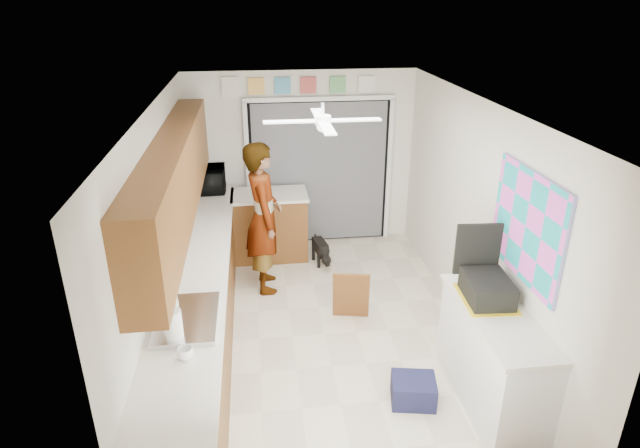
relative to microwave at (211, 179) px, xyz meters
name	(u,v)px	position (x,y,z in m)	size (l,w,h in m)	color
floor	(325,334)	(1.28, -2.25, -1.10)	(5.00, 5.00, 0.00)	beige
ceiling	(325,106)	(1.28, -2.25, 1.40)	(5.00, 5.00, 0.00)	white
wall_back	(302,160)	(1.28, 0.25, 0.15)	(3.20, 3.20, 0.00)	silver
wall_front	(382,405)	(1.28, -4.75, 0.15)	(3.20, 3.20, 0.00)	silver
wall_left	(162,239)	(-0.32, -2.25, 0.15)	(5.00, 5.00, 0.00)	silver
wall_right	(477,223)	(2.88, -2.25, 0.15)	(5.00, 5.00, 0.00)	silver
left_base_cabinets	(201,307)	(-0.02, -2.25, -0.65)	(0.60, 4.80, 0.90)	brown
left_countertop	(198,267)	(-0.01, -2.25, -0.18)	(0.62, 4.80, 0.04)	white
upper_cabinets	(175,178)	(-0.16, -2.05, 0.70)	(0.32, 4.00, 0.80)	brown
sink_basin	(187,320)	(-0.01, -3.25, -0.14)	(0.50, 0.76, 0.06)	silver
faucet	(162,312)	(-0.20, -3.25, -0.05)	(0.03, 0.03, 0.22)	silver
peninsula_base	(270,226)	(0.78, -0.25, -0.65)	(1.00, 0.60, 0.90)	brown
peninsula_top	(269,195)	(0.78, -0.25, -0.18)	(1.04, 0.64, 0.04)	white
back_opening_recess	(319,173)	(1.53, 0.22, -0.05)	(2.00, 0.06, 2.10)	black
curtain_panel	(320,174)	(1.53, 0.18, -0.05)	(1.90, 0.03, 2.05)	slate
door_trim_left	(248,176)	(0.51, 0.19, -0.05)	(0.06, 0.04, 2.10)	white
door_trim_right	(389,171)	(2.55, 0.19, -0.05)	(0.06, 0.04, 2.10)	white
door_trim_head	(320,99)	(1.53, 0.19, 1.02)	(2.10, 0.04, 0.06)	white
header_frame_0	(256,86)	(0.68, 0.22, 1.20)	(0.22, 0.02, 0.22)	#F1B850
header_frame_1	(282,86)	(1.03, 0.22, 1.20)	(0.22, 0.02, 0.22)	#4999C4
header_frame_2	(308,85)	(1.38, 0.22, 1.20)	(0.22, 0.02, 0.22)	#C34A49
header_frame_3	(338,85)	(1.78, 0.22, 1.20)	(0.22, 0.02, 0.22)	#61AA66
header_frame_4	(366,84)	(2.18, 0.22, 1.20)	(0.22, 0.02, 0.22)	white
route66_sign	(230,87)	(0.33, 0.22, 1.20)	(0.22, 0.02, 0.26)	silver
right_counter_base	(492,359)	(2.63, -3.45, -0.65)	(0.50, 1.40, 0.90)	white
right_counter_top	(498,315)	(2.62, -3.45, -0.18)	(0.54, 1.44, 0.04)	white
abstract_painting	(527,226)	(2.86, -3.25, 0.55)	(0.03, 1.15, 0.95)	#FF5DDE
ceiling_fan	(323,121)	(1.28, -2.05, 1.22)	(1.14, 1.14, 0.24)	white
microwave	(211,179)	(0.00, 0.00, 0.00)	(0.58, 0.39, 0.32)	black
soap_bottle	(170,293)	(-0.16, -3.05, 0.00)	(0.13, 0.13, 0.33)	silver
cup	(185,354)	(0.03, -3.76, -0.11)	(0.12, 0.12, 0.10)	white
paper_towel_roll	(174,326)	(-0.07, -3.53, -0.02)	(0.13, 0.13, 0.28)	white
suitcase	(487,289)	(2.60, -3.22, -0.05)	(0.37, 0.49, 0.21)	black
suitcase_rim	(486,299)	(2.60, -3.22, -0.16)	(0.44, 0.58, 0.02)	yellow
suitcase_lid	(478,249)	(2.60, -2.93, 0.20)	(0.42, 0.03, 0.50)	black
navy_crate	(413,390)	(1.94, -3.39, -0.98)	(0.39, 0.33, 0.24)	#161738
cabinet_door_panel	(351,295)	(1.61, -1.98, -0.79)	(0.41, 0.03, 0.62)	brown
man	(264,218)	(0.68, -1.11, -0.16)	(0.69, 0.45, 1.89)	white
dog	(320,251)	(1.44, -0.57, -0.91)	(0.21, 0.48, 0.38)	black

